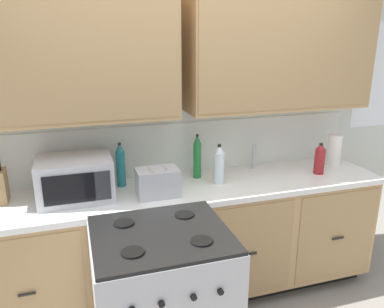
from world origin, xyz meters
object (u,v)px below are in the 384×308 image
object	(u,v)px
stove_range	(163,305)
bottle_teal	(121,165)
bottle_red	(320,159)
paper_towel_roll	(334,150)
microwave	(75,178)
toaster	(158,182)
bottle_green	(197,157)
bottle_clear	(219,165)

from	to	relation	value
stove_range	bottle_teal	world-z (taller)	bottle_teal
stove_range	bottle_teal	distance (m)	1.00
bottle_red	paper_towel_roll	bearing A→B (deg)	30.60
microwave	toaster	size ratio (longest dim) A/B	1.71
bottle_green	bottle_clear	bearing A→B (deg)	-55.28
bottle_teal	bottle_clear	world-z (taller)	bottle_teal
paper_towel_roll	bottle_green	distance (m)	1.17
bottle_red	bottle_clear	bearing A→B (deg)	177.23
stove_range	microwave	size ratio (longest dim) A/B	1.98
toaster	bottle_red	xyz separation A→B (m)	(1.30, 0.05, 0.02)
toaster	bottle_teal	world-z (taller)	bottle_teal
bottle_teal	bottle_red	bearing A→B (deg)	-7.69
toaster	bottle_teal	xyz separation A→B (m)	(-0.21, 0.25, 0.06)
toaster	paper_towel_roll	bearing A→B (deg)	6.85
stove_range	bottle_red	bearing A→B (deg)	22.38
toaster	bottle_clear	bearing A→B (deg)	10.31
bottle_teal	bottle_red	distance (m)	1.53
stove_range	toaster	distance (m)	0.77
paper_towel_roll	bottle_red	bearing A→B (deg)	-149.40
stove_range	bottle_teal	size ratio (longest dim) A/B	2.95
stove_range	bottle_red	xyz separation A→B (m)	(1.40, 0.58, 0.58)
paper_towel_roll	bottle_red	distance (m)	0.27
toaster	bottle_teal	bearing A→B (deg)	130.28
bottle_green	bottle_red	bearing A→B (deg)	-12.19
paper_towel_roll	bottle_green	xyz separation A→B (m)	(-1.17, 0.06, 0.04)
microwave	bottle_red	bearing A→B (deg)	-2.32
stove_range	paper_towel_roll	distance (m)	1.88
bottle_red	bottle_clear	world-z (taller)	bottle_clear
toaster	bottle_red	distance (m)	1.30
paper_towel_roll	bottle_clear	xyz separation A→B (m)	(-1.06, -0.10, 0.01)
paper_towel_roll	bottle_teal	world-z (taller)	bottle_teal
stove_range	paper_towel_roll	size ratio (longest dim) A/B	3.65
microwave	toaster	distance (m)	0.54
toaster	bottle_red	size ratio (longest dim) A/B	1.14
toaster	bottle_green	bearing A→B (deg)	34.58
paper_towel_roll	microwave	bearing A→B (deg)	-178.22
microwave	paper_towel_roll	world-z (taller)	microwave
bottle_teal	microwave	bearing A→B (deg)	-157.52
bottle_teal	bottle_red	world-z (taller)	bottle_teal
stove_range	microwave	bearing A→B (deg)	122.97
stove_range	paper_towel_roll	xyz separation A→B (m)	(1.64, 0.72, 0.59)
microwave	bottle_clear	size ratio (longest dim) A/B	1.62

